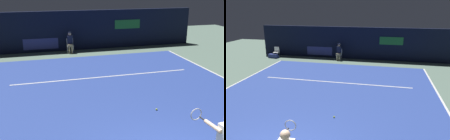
# 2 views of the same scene
# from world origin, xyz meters

# --- Properties ---
(ground_plane) EXTENTS (31.85, 31.85, 0.00)m
(ground_plane) POSITION_xyz_m (0.00, 5.16, 0.00)
(ground_plane) COLOR slate
(court_surface) EXTENTS (10.91, 12.33, 0.01)m
(court_surface) POSITION_xyz_m (0.00, 5.16, 0.01)
(court_surface) COLOR #2D479E
(court_surface) RESTS_ON ground
(line_service) EXTENTS (8.51, 0.10, 0.01)m
(line_service) POSITION_xyz_m (0.00, 7.32, 0.01)
(line_service) COLOR white
(line_service) RESTS_ON court_surface
(back_wall) EXTENTS (15.62, 0.33, 2.60)m
(back_wall) POSITION_xyz_m (-0.00, 13.37, 1.30)
(back_wall) COLOR black
(back_wall) RESTS_ON ground
(line_judge_on_chair) EXTENTS (0.45, 0.54, 1.32)m
(line_judge_on_chair) POSITION_xyz_m (-0.93, 12.61, 0.69)
(line_judge_on_chair) COLOR white
(line_judge_on_chair) RESTS_ON ground
(tennis_ball) EXTENTS (0.07, 0.07, 0.07)m
(tennis_ball) POSITION_xyz_m (0.91, 3.36, 0.05)
(tennis_ball) COLOR #CCE033
(tennis_ball) RESTS_ON court_surface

